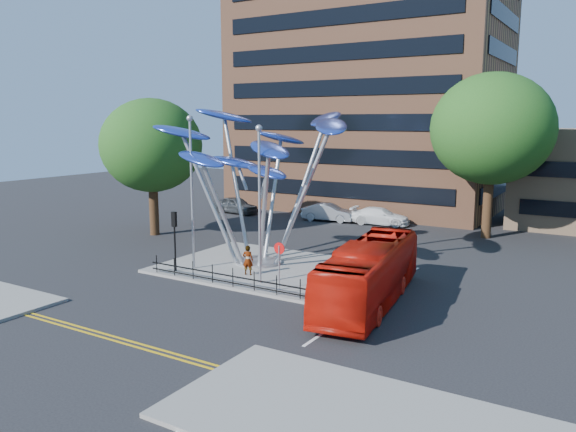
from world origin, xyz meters
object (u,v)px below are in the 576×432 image
Objects in this scene: parked_car_mid at (329,212)px; parked_car_right at (380,216)px; tree_right at (492,129)px; no_entry_sign_island at (279,258)px; parked_car_left at (236,205)px; traffic_light_island at (174,229)px; street_lamp_right at (259,190)px; pedestrian at (248,260)px; tree_left at (151,146)px; red_bus at (370,273)px; leaf_sculpture at (258,151)px; street_lamp_left at (192,179)px.

parked_car_mid is 4.56m from parked_car_right.
parked_car_right is at bearing 174.08° from tree_right.
parked_car_left is (-16.68, 18.88, -1.04)m from no_entry_sign_island.
traffic_light_island is 7.05m from no_entry_sign_island.
street_lamp_right reaches higher than no_entry_sign_island.
pedestrian is (-2.98, 1.46, -0.83)m from no_entry_sign_island.
tree_left is 16.15m from parked_car_mid.
street_lamp_right is at bearing 177.05° from parked_car_right.
no_entry_sign_island is at bearing -178.85° from red_bus.
tree_left is 6.16× the size of pedestrian.
red_bus reaches higher than no_entry_sign_island.
parked_car_right is (-8.79, 0.91, -7.32)m from tree_right.
no_entry_sign_island is 0.54× the size of parked_car_left.
parked_car_mid is at bearing 90.84° from traffic_light_island.
tree_right is 11.48m from parked_car_right.
parked_car_left is (-12.61, 14.71, -6.10)m from leaf_sculpture.
red_bus is 27.96m from parked_car_left.
pedestrian is 0.34× the size of parked_car_right.
leaf_sculpture is at bearing -123.31° from tree_right.
parked_car_right is at bearing 102.51° from red_bus.
tree_left is 0.81× the size of leaf_sculpture.
traffic_light_island is (-13.00, -19.50, -5.42)m from tree_right.
street_lamp_right is 1.69× the size of parked_car_right.
traffic_light_island reaches higher than parked_car_mid.
pedestrian is (1.08, -2.70, -5.88)m from leaf_sculpture.
street_lamp_left is at bearing 174.45° from parked_car_mid.
red_bus is (11.60, 0.77, -1.12)m from traffic_light_island.
red_bus is at bearing -21.50° from leaf_sculpture.
street_lamp_right is 3.39× the size of no_entry_sign_island.
parked_car_left is at bearing 117.12° from traffic_light_island.
red_bus is 2.36× the size of parked_car_left.
tree_left reaches higher than street_lamp_right.
parked_car_left is (-10.18, 17.89, -4.58)m from street_lamp_left.
parked_car_mid is at bearing 92.42° from street_lamp_left.
tree_right is at bearing 68.46° from street_lamp_right.
pedestrian is at bearing 20.19° from traffic_light_island.
street_lamp_left reaches higher than parked_car_right.
no_entry_sign_island is (7.00, 0.02, -0.80)m from traffic_light_island.
no_entry_sign_island is (16.00, -7.48, -4.98)m from tree_left.
street_lamp_right is 2.42× the size of traffic_light_island.
parked_car_mid is at bearing -93.07° from pedestrian.
tree_left is 18.35m from no_entry_sign_island.
traffic_light_island is at bearing -179.87° from no_entry_sign_island.
leaf_sculpture is at bearing 134.33° from no_entry_sign_island.
street_lamp_right is at bearing -132.95° from parked_car_left.
street_lamp_left reaches higher than street_lamp_right.
parked_car_left is (-0.68, 11.39, -6.02)m from tree_left.
street_lamp_left reaches higher than parked_car_mid.
red_bus is at bearing -155.83° from parked_car_mid.
tree_left reaches higher than red_bus.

